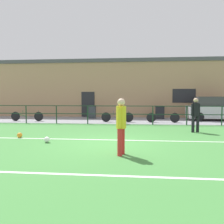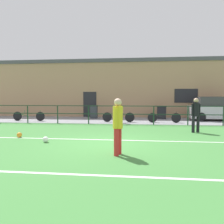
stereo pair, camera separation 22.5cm
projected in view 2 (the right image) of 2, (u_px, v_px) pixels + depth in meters
name	position (u px, v px, depth m)	size (l,w,h in m)	color
ground	(106.00, 144.00, 8.60)	(60.00, 44.00, 0.04)	#42843D
field_line_touchline	(109.00, 140.00, 9.26)	(36.00, 0.11, 0.00)	white
field_line_hash	(82.00, 175.00, 5.11)	(36.00, 0.11, 0.00)	white
pavement_strip	(124.00, 120.00, 17.02)	(48.00, 5.00, 0.02)	gray
perimeter_fence	(121.00, 112.00, 14.50)	(36.07, 0.07, 1.15)	#193823
clubhouse_facade	(127.00, 88.00, 20.53)	(28.00, 2.56, 4.82)	tan
player_goalkeeper	(196.00, 113.00, 11.14)	(0.43, 0.29, 1.63)	black
player_striker	(118.00, 123.00, 6.81)	(0.29, 0.44, 1.64)	red
soccer_ball_match	(46.00, 139.00, 8.75)	(0.22, 0.22, 0.22)	white
soccer_ball_spare	(19.00, 135.00, 9.84)	(0.21, 0.21, 0.21)	orange
spectator_child	(120.00, 111.00, 15.13)	(0.36, 0.23, 1.30)	#232D4C
parked_car_red	(217.00, 109.00, 16.74)	(3.97, 1.81, 1.68)	#B7B7BC
bicycle_parked_0	(118.00, 117.00, 15.74)	(2.14, 0.04, 0.73)	black
bicycle_parked_1	(164.00, 118.00, 15.37)	(2.13, 0.04, 0.72)	black
bicycle_parked_2	(29.00, 116.00, 16.51)	(2.31, 0.04, 0.73)	black
trash_bin_0	(161.00, 112.00, 18.02)	(0.68, 0.57, 0.98)	black
trash_bin_1	(94.00, 112.00, 18.34)	(0.55, 0.46, 1.01)	#33383D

